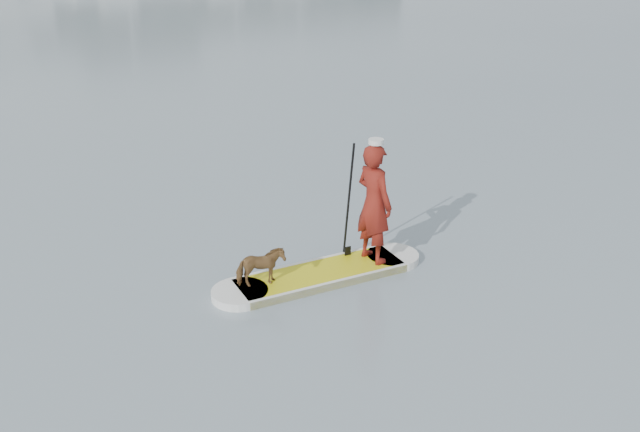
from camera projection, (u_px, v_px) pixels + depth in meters
ground at (232, 258)px, 11.06m from camera, size 140.00×140.00×0.00m
paddleboard at (320, 275)px, 10.42m from camera, size 3.28×1.11×0.12m
paddler at (374, 203)px, 10.40m from camera, size 0.48×0.69×1.82m
white_cap at (376, 142)px, 10.02m from camera, size 0.22×0.22×0.07m
dog at (261, 267)px, 9.91m from camera, size 0.73×0.46×0.57m
paddle at (348, 214)px, 10.61m from camera, size 0.10×0.30×2.00m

